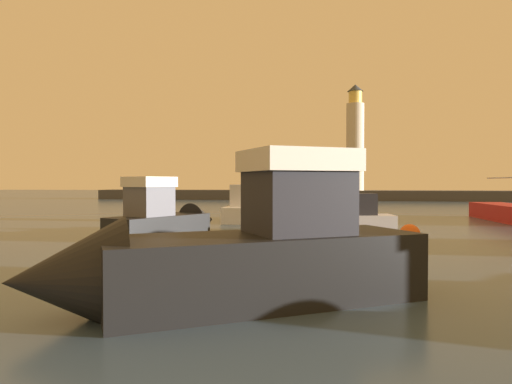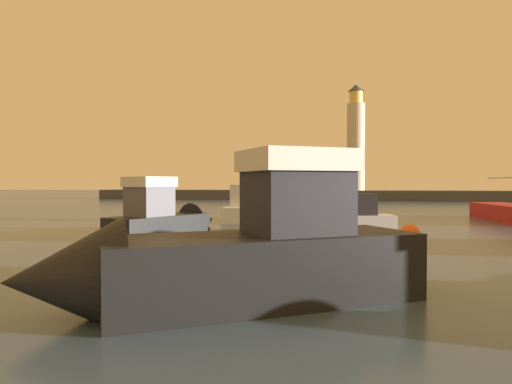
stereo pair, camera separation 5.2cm
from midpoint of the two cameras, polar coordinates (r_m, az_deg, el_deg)
ground_plane at (r=35.20m, az=3.87°, el=-3.08°), size 220.00×220.00×0.00m
breakwater at (r=69.08m, az=6.72°, el=-0.38°), size 64.95×4.78×1.43m
lighthouse at (r=69.28m, az=12.00°, el=6.20°), size 2.54×2.54×15.31m
motorboat_0 at (r=23.81m, az=-10.54°, el=-2.99°), size 4.62×6.90×3.29m
motorboat_3 at (r=32.03m, az=-1.55°, el=-2.20°), size 1.69×6.40×2.70m
motorboat_5 at (r=9.99m, az=-4.03°, el=-7.85°), size 8.53×6.41×3.68m
motorboat_6 at (r=24.78m, az=9.13°, el=-3.42°), size 6.31×2.79×2.39m
sailboat_moored at (r=36.00m, az=28.50°, el=-2.18°), size 2.94×8.60×11.31m
mooring_buoy at (r=20.60m, az=18.21°, el=-4.97°), size 0.88×0.88×0.88m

